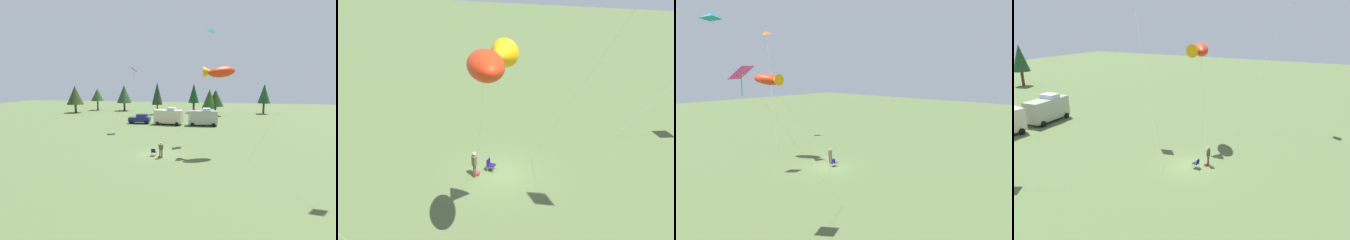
# 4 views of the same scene
# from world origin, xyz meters

# --- Properties ---
(ground_plane) EXTENTS (160.00, 160.00, 0.00)m
(ground_plane) POSITION_xyz_m (0.00, 0.00, 0.00)
(ground_plane) COLOR #506438
(person_kite_flyer) EXTENTS (0.52, 0.40, 1.74)m
(person_kite_flyer) POSITION_xyz_m (0.84, -1.37, 1.02)
(person_kite_flyer) COLOR brown
(person_kite_flyer) RESTS_ON ground
(folding_chair) EXTENTS (0.50, 0.50, 0.82)m
(folding_chair) POSITION_xyz_m (-0.16, -0.73, 0.49)
(folding_chair) COLOR #170F4C
(folding_chair) RESTS_ON ground
(backpack_on_grass) EXTENTS (0.35, 0.27, 0.22)m
(backpack_on_grass) POSITION_xyz_m (0.65, -1.26, 0.11)
(backpack_on_grass) COLOR #BA2E31
(backpack_on_grass) RESTS_ON ground
(kite_large_fish) EXTENTS (8.13, 5.04, 10.06)m
(kite_large_fish) POSITION_xyz_m (6.66, 2.24, 9.28)
(kite_large_fish) COLOR red
(kite_large_fish) RESTS_ON ground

